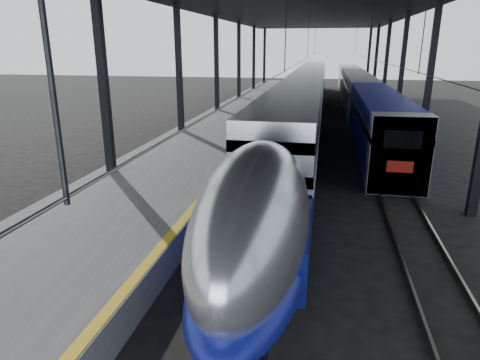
# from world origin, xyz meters

# --- Properties ---
(ground) EXTENTS (160.00, 160.00, 0.00)m
(ground) POSITION_xyz_m (0.00, 0.00, 0.00)
(ground) COLOR black
(ground) RESTS_ON ground
(platform) EXTENTS (6.00, 80.00, 1.00)m
(platform) POSITION_xyz_m (-3.50, 20.00, 0.50)
(platform) COLOR #4C4C4F
(platform) RESTS_ON ground
(yellow_strip) EXTENTS (0.30, 80.00, 0.01)m
(yellow_strip) POSITION_xyz_m (-0.70, 20.00, 1.00)
(yellow_strip) COLOR gold
(yellow_strip) RESTS_ON platform
(rails) EXTENTS (6.52, 80.00, 0.16)m
(rails) POSITION_xyz_m (4.50, 20.00, 0.08)
(rails) COLOR slate
(rails) RESTS_ON ground
(canopy) EXTENTS (18.00, 75.00, 9.47)m
(canopy) POSITION_xyz_m (1.90, 20.00, 9.12)
(canopy) COLOR black
(canopy) RESTS_ON ground
(tgv_train) EXTENTS (2.92, 65.20, 4.18)m
(tgv_train) POSITION_xyz_m (2.00, 25.31, 1.96)
(tgv_train) COLOR #B3B5BA
(tgv_train) RESTS_ON ground
(second_train) EXTENTS (2.64, 56.05, 3.63)m
(second_train) POSITION_xyz_m (7.00, 33.85, 1.84)
(second_train) COLOR navy
(second_train) RESTS_ON ground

